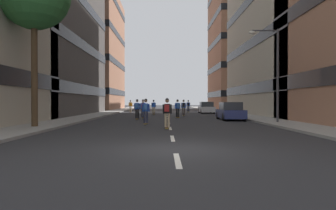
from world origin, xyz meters
name	(u,v)px	position (x,y,z in m)	size (l,w,h in m)	color
ground_plane	(167,114)	(0.00, 30.24, 0.00)	(181.44, 181.44, 0.00)	#28282B
sidewalk_left	(111,112)	(-7.88, 34.02, 0.07)	(2.78, 83.16, 0.14)	gray
sidewalk_right	(222,112)	(7.88, 34.02, 0.07)	(2.78, 83.16, 0.14)	gray
lane_markings	(167,113)	(0.00, 33.00, 0.00)	(0.16, 72.20, 0.01)	silver
building_left_mid	(10,8)	(-17.86, 25.66, 12.20)	(17.30, 22.69, 24.22)	#4C4744
building_left_far	(74,52)	(-17.86, 50.62, 11.09)	(17.30, 20.13, 21.99)	#9E6B51
building_right_far	(258,46)	(17.86, 50.62, 12.29)	(17.30, 16.45, 24.40)	#9E6B51
parked_car_near	(230,112)	(5.29, 16.29, 0.70)	(1.82, 4.40, 1.52)	navy
parked_car_mid	(206,108)	(5.29, 31.48, 0.70)	(1.82, 4.40, 1.52)	silver
streetlamp_right	(273,65)	(7.23, 11.49, 4.14)	(2.13, 0.30, 6.50)	#3F3F44
skater_0	(184,107)	(1.78, 23.99, 1.02)	(0.54, 0.91, 1.78)	brown
skater_1	(131,105)	(-5.30, 35.78, 0.98)	(0.56, 0.92, 1.78)	brown
skater_2	(146,110)	(-1.64, 11.34, 1.02)	(0.55, 0.92, 1.78)	brown
skater_3	(154,106)	(-1.62, 27.33, 0.98)	(0.54, 0.91, 1.78)	brown
skater_4	(143,105)	(-3.73, 39.75, 1.02)	(0.57, 0.92, 1.78)	brown
skater_5	(137,108)	(-2.74, 17.24, 1.02)	(0.53, 0.90, 1.78)	brown
skater_6	(188,105)	(3.21, 35.83, 1.02)	(0.54, 0.91, 1.78)	brown
skater_7	(143,107)	(-2.34, 19.17, 1.02)	(0.55, 0.91, 1.78)	brown
skater_8	(167,111)	(-0.19, 7.78, 1.02)	(0.55, 0.91, 1.78)	brown
skater_9	(178,107)	(0.94, 19.66, 1.02)	(0.57, 0.92, 1.78)	brown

